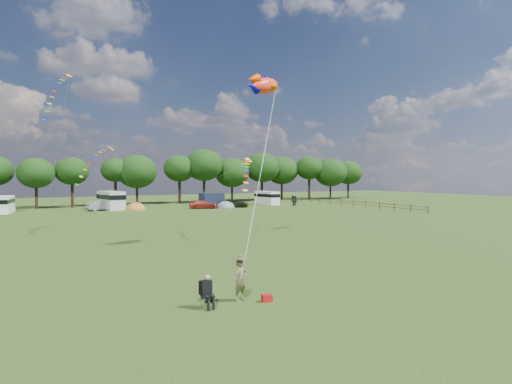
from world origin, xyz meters
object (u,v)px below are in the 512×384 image
car_c (203,204)px  camp_chair (207,288)px  kite_flyer (241,280)px  campervan_b (3,204)px  car_d (233,203)px  campervan_c (111,200)px  tent_greyblue (226,208)px  tent_orange (136,210)px  walker_b (295,200)px  walker_a (293,201)px  campervan_d (267,197)px  fish_kite (263,85)px  car_b (102,206)px

car_c → camp_chair: 51.02m
kite_flyer → campervan_b: bearing=86.3°
car_c → camp_chair: (-18.58, -47.52, 0.16)m
car_d → camp_chair: 53.20m
campervan_c → kite_flyer: size_ratio=3.44×
tent_greyblue → kite_flyer: size_ratio=1.84×
tent_orange → walker_b: bearing=-6.2°
tent_orange → walker_a: (25.92, -3.74, 0.87)m
campervan_b → campervan_d: (41.02, -2.62, -0.00)m
tent_greyblue → walker_b: bearing=-0.3°
campervan_b → kite_flyer: 54.07m
campervan_d → walker_a: campervan_d is taller
campervan_c → camp_chair: campervan_c is taller
campervan_b → campervan_c: size_ratio=0.84×
campervan_d → tent_greyblue: bearing=102.3°
walker_b → walker_a: bearing=23.9°
car_c → fish_kite: 38.03m
car_c → tent_orange: (-10.09, 2.05, -0.63)m
tent_orange → campervan_b: bearing=168.2°
car_b → car_c: size_ratio=0.98×
car_d → campervan_c: campervan_c is taller
fish_kite → car_c: bearing=55.6°
walker_b → car_c: bearing=-16.3°
car_c → camp_chair: bearing=178.5°
car_c → campervan_b: bearing=98.1°
car_d → walker_a: bearing=-80.6°
car_c → campervan_b: size_ratio=0.84×
tent_orange → campervan_d: bearing=2.5°
car_b → campervan_c: 2.00m
fish_kite → tent_greyblue: bearing=49.9°
car_d → walker_b: walker_b is taller
tent_greyblue → car_d: bearing=24.4°
car_c → car_d: car_d is taller
tent_orange → kite_flyer: size_ratio=1.84×
car_c → walker_a: size_ratio=2.43×
campervan_b → walker_a: bearing=-90.0°
campervan_b → camp_chair: bearing=-160.8°
fish_kite → camp_chair: bearing=-147.7°
car_b → campervan_d: campervan_d is taller
walker_a → walker_b: walker_a is taller
car_c → campervan_c: (-13.23, 4.78, 0.87)m
campervan_b → camp_chair: campervan_b is taller
fish_kite → walker_b: 44.41m
fish_kite → walker_a: 43.14m
campervan_d → campervan_c: bearing=77.4°
campervan_c → kite_flyer: (-3.74, -52.10, -0.63)m
campervan_d → kite_flyer: size_ratio=2.88×
car_b → walker_b: (31.69, -4.63, 0.10)m
walker_a → car_c: bearing=-37.6°
car_b → kite_flyer: (-2.20, -51.08, 0.14)m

